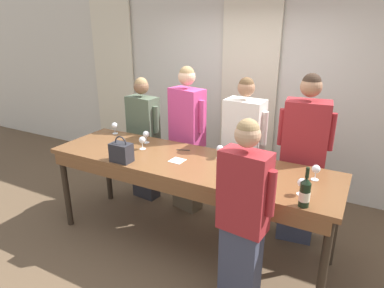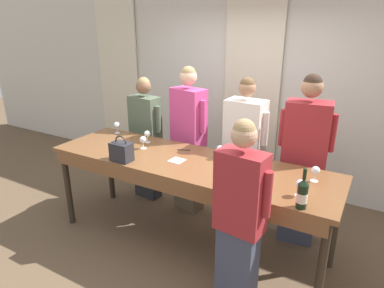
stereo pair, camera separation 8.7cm
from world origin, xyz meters
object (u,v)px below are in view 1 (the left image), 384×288
(wine_bottle, at_px, (305,193))
(wine_glass_center_left, at_px, (115,126))
(wine_glass_center_mid, at_px, (142,140))
(wine_glass_front_left, at_px, (302,183))
(wine_glass_center_right, at_px, (220,149))
(wine_glass_back_left, at_px, (146,134))
(wine_glass_back_mid, at_px, (244,155))
(guest_olive_jacket, at_px, (144,139))
(wine_glass_front_right, at_px, (233,171))
(wine_glass_front_mid, at_px, (316,170))
(host_pouring, at_px, (243,220))
(guest_pink_top, at_px, (187,140))
(guest_cream_sweater, at_px, (243,154))
(tasting_bar, at_px, (187,169))
(guest_striped_shirt, at_px, (302,161))
(handbag, at_px, (121,152))

(wine_bottle, distance_m, wine_glass_center_left, 2.55)
(wine_bottle, relative_size, wine_glass_center_mid, 2.26)
(wine_glass_front_left, height_order, wine_glass_center_right, same)
(wine_glass_back_left, relative_size, wine_glass_back_mid, 1.00)
(wine_bottle, xyz_separation_m, wine_glass_back_mid, (-0.68, 0.55, -0.02))
(guest_olive_jacket, bearing_deg, wine_glass_front_right, -29.06)
(guest_olive_jacket, bearing_deg, wine_glass_front_mid, -12.79)
(host_pouring, bearing_deg, wine_glass_front_mid, 63.27)
(wine_glass_back_left, bearing_deg, wine_glass_back_mid, -2.91)
(wine_glass_front_right, height_order, guest_pink_top, guest_pink_top)
(wine_glass_back_left, xyz_separation_m, guest_pink_top, (0.31, 0.42, -0.14))
(guest_cream_sweater, relative_size, host_pouring, 1.04)
(wine_glass_back_mid, height_order, guest_pink_top, guest_pink_top)
(wine_glass_center_left, distance_m, wine_glass_center_right, 1.50)
(wine_glass_front_mid, height_order, wine_glass_center_mid, same)
(wine_bottle, xyz_separation_m, guest_cream_sweater, (-0.87, 1.03, -0.21))
(wine_glass_center_mid, bearing_deg, wine_glass_center_left, 155.80)
(wine_bottle, bearing_deg, wine_glass_front_mid, 90.28)
(wine_glass_center_left, height_order, wine_glass_back_left, same)
(wine_glass_front_left, relative_size, wine_glass_front_right, 1.00)
(tasting_bar, relative_size, guest_pink_top, 1.64)
(wine_glass_front_left, distance_m, guest_pink_top, 1.76)
(wine_bottle, relative_size, guest_pink_top, 0.18)
(wine_glass_center_right, xyz_separation_m, host_pouring, (0.56, -0.83, -0.20))
(wine_glass_front_mid, bearing_deg, guest_pink_top, 162.21)
(wine_glass_center_mid, height_order, wine_glass_center_right, same)
(wine_glass_center_right, height_order, wine_glass_back_mid, same)
(wine_glass_back_mid, bearing_deg, wine_glass_front_left, -30.31)
(wine_glass_back_left, bearing_deg, wine_glass_front_mid, -2.77)
(tasting_bar, xyz_separation_m, guest_olive_jacket, (-1.03, 0.68, -0.05))
(wine_bottle, height_order, wine_glass_front_mid, wine_bottle)
(wine_glass_front_mid, bearing_deg, wine_glass_back_mid, 177.49)
(wine_glass_back_left, relative_size, guest_striped_shirt, 0.08)
(handbag, bearing_deg, wine_glass_front_right, 4.81)
(wine_glass_back_mid, xyz_separation_m, guest_olive_jacket, (-1.57, 0.48, -0.24))
(tasting_bar, relative_size, wine_bottle, 9.32)
(wine_bottle, distance_m, guest_olive_jacket, 2.49)
(wine_glass_front_left, distance_m, guest_olive_jacket, 2.36)
(wine_bottle, relative_size, wine_glass_back_left, 2.26)
(wine_glass_front_left, height_order, host_pouring, host_pouring)
(wine_glass_center_right, height_order, guest_pink_top, guest_pink_top)
(wine_glass_front_mid, height_order, wine_glass_front_right, same)
(wine_glass_back_mid, xyz_separation_m, guest_pink_top, (-0.91, 0.48, -0.14))
(handbag, bearing_deg, host_pouring, -11.74)
(wine_glass_front_right, distance_m, guest_pink_top, 1.32)
(wine_glass_front_mid, xyz_separation_m, wine_glass_center_right, (-0.96, 0.06, 0.00))
(wine_glass_back_left, bearing_deg, wine_glass_front_right, -20.67)
(wine_glass_center_mid, bearing_deg, wine_glass_front_left, -7.73)
(wine_glass_front_mid, relative_size, wine_glass_front_right, 1.00)
(handbag, xyz_separation_m, wine_glass_center_right, (0.84, 0.54, -0.00))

